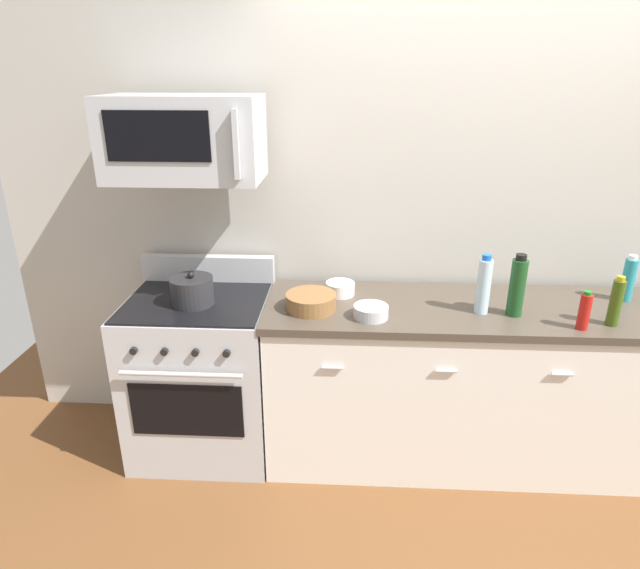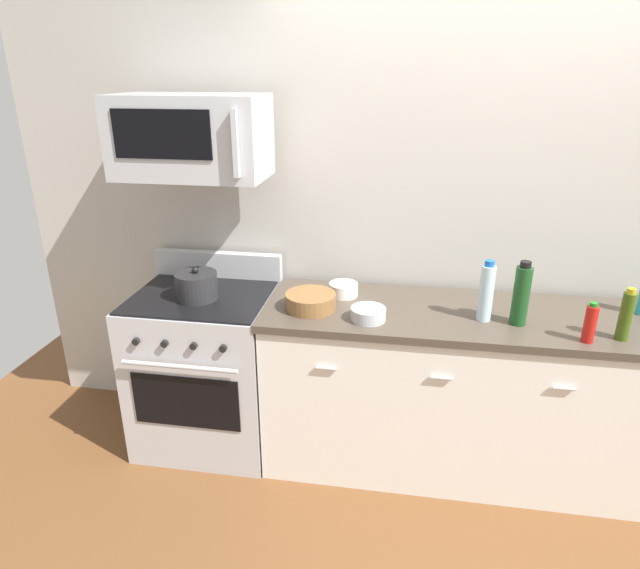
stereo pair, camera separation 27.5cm
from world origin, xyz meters
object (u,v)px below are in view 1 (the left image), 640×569
object	(u,v)px
range_oven	(203,374)
bowl_steel_prep	(371,311)
stockpot	(192,291)
bottle_wine_green	(517,287)
bottle_water_clear	(484,285)
bottle_olive_oil	(616,302)
bowl_wooden_salad	(311,301)
bottle_hot_sauce_red	(584,311)
bottle_dish_soap	(628,279)
microwave	(184,138)
bowl_white_ceramic	(340,288)

from	to	relation	value
range_oven	bowl_steel_prep	distance (m)	1.05
range_oven	stockpot	distance (m)	0.53
bottle_wine_green	bottle_water_clear	bearing A→B (deg)	172.95
stockpot	bottle_olive_oil	bearing A→B (deg)	-3.61
bottle_wine_green	bowl_wooden_salad	xyz separation A→B (m)	(-1.01, 0.01, -0.11)
bottle_olive_oil	bowl_wooden_salad	distance (m)	1.46
bottle_hot_sauce_red	bottle_olive_oil	distance (m)	0.17
bowl_wooden_salad	bottle_olive_oil	bearing A→B (deg)	-4.05
bottle_wine_green	bowl_wooden_salad	distance (m)	1.02
bottle_wine_green	stockpot	distance (m)	1.63
bottle_water_clear	stockpot	bearing A→B (deg)	179.25
bottle_dish_soap	bowl_wooden_salad	bearing A→B (deg)	-172.84
bowl_steel_prep	stockpot	distance (m)	0.93
bottle_hot_sauce_red	microwave	bearing A→B (deg)	171.68
bottle_water_clear	bottle_dish_soap	size ratio (longest dim) A/B	1.22
bottle_wine_green	bowl_steel_prep	world-z (taller)	bottle_wine_green
range_oven	bottle_hot_sauce_red	world-z (taller)	bottle_hot_sauce_red
bottle_olive_oil	bowl_white_ceramic	distance (m)	1.34
bottle_hot_sauce_red	bottle_wine_green	distance (m)	0.32
bottle_dish_soap	bottle_hot_sauce_red	bearing A→B (deg)	-134.86
bottle_olive_oil	bottle_dish_soap	distance (m)	0.37
bottle_hot_sauce_red	bottle_wine_green	bearing A→B (deg)	152.79
bottle_olive_oil	stockpot	xyz separation A→B (m)	(-2.07, 0.13, -0.04)
bottle_wine_green	bowl_white_ceramic	world-z (taller)	bottle_wine_green
bottle_dish_soap	stockpot	world-z (taller)	bottle_dish_soap
microwave	bottle_wine_green	xyz separation A→B (m)	(1.63, -0.14, -0.68)
range_oven	bottle_water_clear	world-z (taller)	bottle_water_clear
bottle_olive_oil	bowl_white_ceramic	bearing A→B (deg)	166.93
bowl_wooden_salad	range_oven	bearing A→B (deg)	172.54
bottle_wine_green	bowl_wooden_salad	size ratio (longest dim) A/B	1.23
bottle_hot_sauce_red	bottle_olive_oil	size ratio (longest dim) A/B	0.77
bowl_steel_prep	bottle_water_clear	bearing A→B (deg)	9.53
bottle_hot_sauce_red	bowl_white_ceramic	xyz separation A→B (m)	(-1.15, 0.35, -0.05)
microwave	stockpot	distance (m)	0.76
bowl_wooden_salad	bowl_steel_prep	xyz separation A→B (m)	(0.30, -0.08, -0.01)
bottle_wine_green	stockpot	size ratio (longest dim) A/B	1.43
bottle_olive_oil	bowl_steel_prep	world-z (taller)	bottle_olive_oil
bowl_white_ceramic	range_oven	bearing A→B (deg)	-171.07
bottle_dish_soap	bowl_steel_prep	bearing A→B (deg)	-167.78
bottle_hot_sauce_red	stockpot	bearing A→B (deg)	174.58
range_oven	bottle_wine_green	bearing A→B (deg)	-3.23
bowl_white_ceramic	microwave	bearing A→B (deg)	-174.38
bottle_dish_soap	bottle_wine_green	world-z (taller)	bottle_wine_green
range_oven	bottle_wine_green	size ratio (longest dim) A/B	3.38
microwave	bottle_wine_green	distance (m)	1.77
microwave	bottle_water_clear	bearing A→B (deg)	-4.55
microwave	bottle_dish_soap	xyz separation A→B (m)	(2.27, 0.08, -0.71)
bottle_hot_sauce_red	stockpot	size ratio (longest dim) A/B	0.86
bottle_water_clear	microwave	bearing A→B (deg)	175.45
microwave	bottle_olive_oil	distance (m)	2.20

